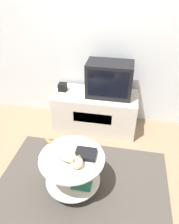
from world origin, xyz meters
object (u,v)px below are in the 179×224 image
at_px(dvd_box, 86,154).
at_px(cat, 65,153).
at_px(tv, 109,79).
at_px(speaker, 63,87).

bearing_deg(dvd_box, cat, -163.64).
height_order(tv, speaker, tv).
xyz_separation_m(tv, speaker, (-0.66, 0.00, -0.18)).
relative_size(tv, speaker, 5.44).
xyz_separation_m(speaker, dvd_box, (0.56, -1.11, -0.11)).
relative_size(tv, cat, 1.23).
distance_m(tv, cat, 1.23).
bearing_deg(tv, cat, -103.98).
relative_size(speaker, dvd_box, 0.52).
distance_m(tv, speaker, 0.68).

